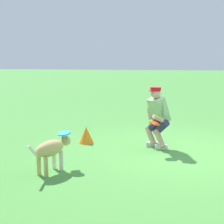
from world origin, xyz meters
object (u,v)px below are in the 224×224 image
at_px(frisbee_flying, 64,133).
at_px(training_cone, 86,135).
at_px(dog, 52,149).
at_px(frisbee_held, 154,123).
at_px(person, 157,116).

height_order(frisbee_flying, training_cone, frisbee_flying).
height_order(dog, frisbee_flying, frisbee_flying).
distance_m(frisbee_held, training_cone, 1.67).
xyz_separation_m(person, frisbee_flying, (1.64, 1.40, -0.09)).
distance_m(person, dog, 2.49).
height_order(frisbee_held, training_cone, frisbee_held).
bearing_deg(frisbee_held, person, -100.10).
bearing_deg(person, dog, 2.18).
distance_m(dog, frisbee_held, 2.18).
height_order(frisbee_flying, frisbee_held, frisbee_held).
bearing_deg(frisbee_held, frisbee_flying, 33.08).
height_order(person, training_cone, person).
bearing_deg(training_cone, frisbee_flying, 87.01).
distance_m(dog, training_cone, 1.97).
bearing_deg(person, frisbee_held, 38.35).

